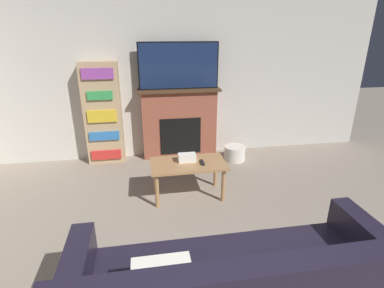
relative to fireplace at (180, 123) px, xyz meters
The scene contains 8 objects.
wall_back 0.79m from the fireplace, 115.84° to the left, with size 6.76×0.06×2.70m.
fireplace is the anchor object (origin of this frame).
tv 0.92m from the fireplace, 90.00° to the right, with size 1.24×0.03×0.71m.
coffee_table 1.36m from the fireplace, 93.05° to the right, with size 0.94×0.52×0.46m.
tissue_box 1.30m from the fireplace, 93.35° to the right, with size 0.22×0.12×0.10m.
remote_control 1.39m from the fireplace, 85.87° to the right, with size 0.04×0.15×0.02m.
bookshelf 1.22m from the fireplace, behind, with size 0.56×0.29×1.58m.
storage_basket 1.03m from the fireplace, 22.12° to the right, with size 0.34×0.34×0.24m.
Camera 1 is at (-0.53, -0.85, 2.02)m, focal length 28.00 mm.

